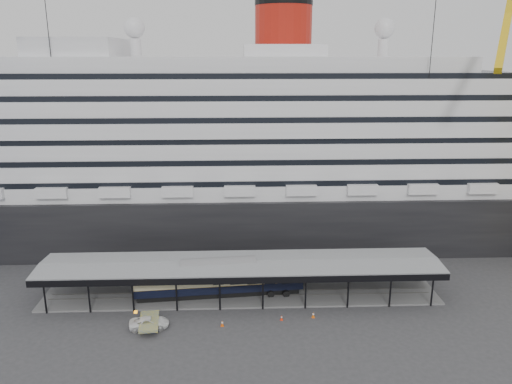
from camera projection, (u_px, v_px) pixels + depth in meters
ground at (242, 313)px, 66.59m from camera, size 200.00×200.00×0.00m
cruise_ship at (239, 138)px, 92.45m from camera, size 130.00×30.00×43.90m
platform_canopy at (241, 280)px, 70.77m from camera, size 56.00×9.18×5.30m
port_truck at (149, 323)px, 62.81m from camera, size 5.17×2.84×1.37m
pullman_carriage at (219, 278)px, 70.53m from camera, size 23.98×5.18×23.37m
traffic_cone_left at (222, 323)px, 63.25m from camera, size 0.45×0.45×0.81m
traffic_cone_mid at (282, 318)px, 64.70m from camera, size 0.47×0.47×0.70m
traffic_cone_right at (313, 315)px, 65.30m from camera, size 0.45×0.45×0.80m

